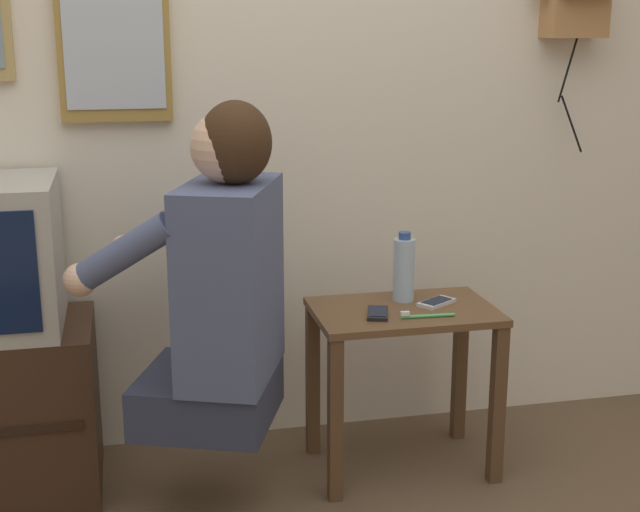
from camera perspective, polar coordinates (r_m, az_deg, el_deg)
name	(u,v)px	position (r m, az deg, el deg)	size (l,w,h in m)	color
wall_back	(250,53)	(2.86, -4.52, 12.81)	(6.80, 0.05, 2.55)	silver
side_table	(403,346)	(2.76, 5.34, -5.77)	(0.55, 0.36, 0.53)	brown
person	(220,282)	(2.42, -6.42, -1.65)	(0.60, 0.54, 0.89)	#2D3347
cell_phone_held	(378,313)	(2.65, 3.71, -3.67)	(0.09, 0.14, 0.01)	black
cell_phone_spare	(437,302)	(2.77, 7.47, -2.96)	(0.14, 0.12, 0.01)	silver
water_bottle	(404,269)	(2.77, 5.39, -0.82)	(0.07, 0.07, 0.22)	#ADC6DB
toothbrush	(424,315)	(2.64, 6.65, -3.80)	(0.16, 0.02, 0.02)	#4CBF66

